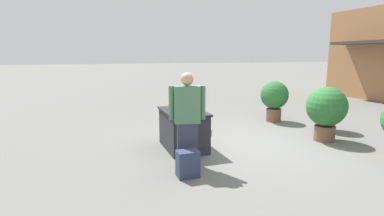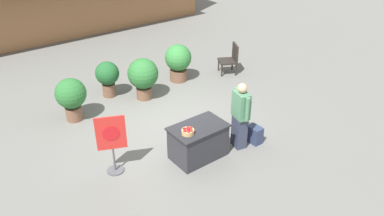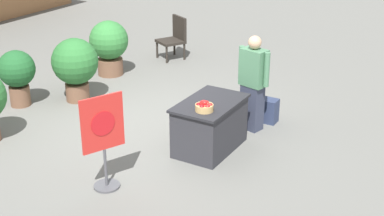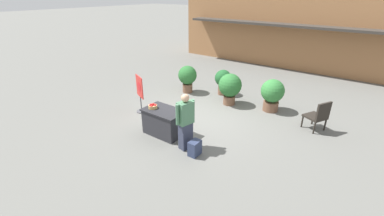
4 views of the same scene
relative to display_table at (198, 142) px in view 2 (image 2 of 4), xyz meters
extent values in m
plane|color=slate|center=(0.17, 1.47, -0.40)|extent=(120.00, 120.00, 0.00)
cube|color=#2D2D33|center=(0.00, 0.00, -0.02)|extent=(1.16, 0.73, 0.75)
cube|color=#242428|center=(0.00, 0.00, 0.37)|extent=(1.23, 0.78, 0.04)
cylinder|color=tan|center=(-0.35, -0.09, 0.44)|extent=(0.27, 0.27, 0.10)
sphere|color=red|center=(-0.27, -0.08, 0.48)|extent=(0.08, 0.08, 0.08)
sphere|color=red|center=(-0.30, -0.03, 0.48)|extent=(0.08, 0.08, 0.08)
sphere|color=#A30F14|center=(-0.39, -0.02, 0.48)|extent=(0.08, 0.08, 0.08)
sphere|color=red|center=(-0.43, -0.10, 0.48)|extent=(0.08, 0.08, 0.08)
sphere|color=red|center=(-0.39, -0.17, 0.48)|extent=(0.08, 0.08, 0.08)
sphere|color=red|center=(-0.32, -0.17, 0.48)|extent=(0.08, 0.08, 0.08)
sphere|color=red|center=(-0.35, -0.10, 0.51)|extent=(0.08, 0.08, 0.08)
sphere|color=red|center=(-0.34, -0.08, 0.51)|extent=(0.08, 0.08, 0.08)
cube|color=#33384C|center=(1.01, -0.25, -0.01)|extent=(0.31, 0.39, 0.78)
cube|color=#4C7F5B|center=(1.01, -0.25, 0.69)|extent=(0.35, 0.47, 0.61)
sphere|color=tan|center=(1.01, -0.25, 1.11)|extent=(0.22, 0.22, 0.22)
cylinder|color=#4C7F5B|center=(0.94, -0.50, 0.71)|extent=(0.09, 0.09, 0.56)
cylinder|color=#4C7F5B|center=(1.07, 0.01, 0.71)|extent=(0.09, 0.09, 0.56)
cube|color=#2D3856|center=(1.41, -0.37, -0.19)|extent=(0.24, 0.34, 0.42)
cylinder|color=#4C4C51|center=(-1.72, 0.66, -0.38)|extent=(0.36, 0.36, 0.03)
cylinder|color=#4C4C51|center=(-1.72, 0.66, -0.09)|extent=(0.04, 0.04, 0.55)
cube|color=red|center=(-1.72, 0.66, 0.56)|extent=(0.57, 0.28, 0.76)
cylinder|color=red|center=(-1.72, 0.65, 0.56)|extent=(0.31, 0.14, 0.34)
cylinder|color=#28231E|center=(3.27, 2.91, -0.20)|extent=(0.05, 0.05, 0.39)
cylinder|color=#28231E|center=(3.49, 3.33, -0.20)|extent=(0.05, 0.05, 0.39)
cylinder|color=#28231E|center=(3.69, 2.69, -0.20)|extent=(0.05, 0.05, 0.39)
cylinder|color=#28231E|center=(3.91, 3.11, -0.20)|extent=(0.05, 0.05, 0.39)
cube|color=#28231E|center=(3.59, 3.01, 0.02)|extent=(0.74, 0.74, 0.06)
cube|color=#28231E|center=(3.81, 2.90, 0.32)|extent=(0.31, 0.51, 0.54)
cylinder|color=brown|center=(0.50, 3.14, -0.23)|extent=(0.44, 0.44, 0.34)
sphere|color=#28662D|center=(0.50, 3.14, 0.38)|extent=(0.87, 0.87, 0.87)
cylinder|color=brown|center=(-0.23, 3.89, -0.21)|extent=(0.37, 0.37, 0.38)
sphere|color=#1E5628|center=(-0.23, 3.89, 0.32)|extent=(0.68, 0.68, 0.68)
cylinder|color=brown|center=(2.00, 3.54, -0.22)|extent=(0.54, 0.54, 0.35)
sphere|color=#337A38|center=(2.00, 3.54, 0.37)|extent=(0.83, 0.83, 0.83)
cylinder|color=brown|center=(-1.57, 3.22, -0.21)|extent=(0.42, 0.42, 0.37)
sphere|color=#28662D|center=(-1.57, 3.22, 0.37)|extent=(0.78, 0.78, 0.78)
camera|label=1|loc=(5.64, -1.77, 1.50)|focal=28.00mm
camera|label=2|loc=(-4.24, -5.31, 4.69)|focal=35.00mm
camera|label=3|loc=(-6.57, -3.54, 3.45)|focal=50.00mm
camera|label=4|loc=(4.74, -5.02, 3.61)|focal=24.00mm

